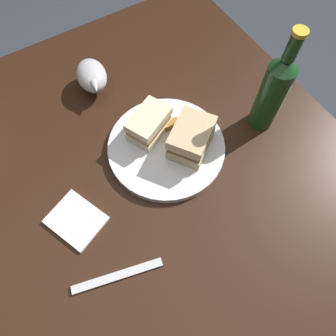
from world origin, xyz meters
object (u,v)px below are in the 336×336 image
object	(u,v)px
fork	(118,276)
napkin	(76,220)
plate	(166,147)
sandwich_half_left	(191,138)
gravy_boat	(91,76)
sandwich_half_right	(149,124)
cider_bottle	(273,92)

from	to	relation	value
fork	napkin	bearing A→B (deg)	112.90
plate	sandwich_half_left	size ratio (longest dim) A/B	2.06
gravy_boat	fork	distance (m)	0.48
plate	napkin	bearing A→B (deg)	-79.06
gravy_boat	fork	xyz separation A→B (m)	(0.45, -0.17, -0.04)
sandwich_half_left	fork	xyz separation A→B (m)	(0.16, -0.28, -0.05)
sandwich_half_left	sandwich_half_right	world-z (taller)	sandwich_half_left
cider_bottle	napkin	world-z (taller)	cider_bottle
sandwich_half_right	gravy_boat	bearing A→B (deg)	-166.38
cider_bottle	fork	distance (m)	0.50
gravy_boat	fork	bearing A→B (deg)	-20.30
sandwich_half_left	cider_bottle	world-z (taller)	cider_bottle
fork	sandwich_half_right	bearing A→B (deg)	62.98
sandwich_half_left	cider_bottle	bearing A→B (deg)	83.49
cider_bottle	fork	world-z (taller)	cider_bottle
sandwich_half_left	cider_bottle	distance (m)	0.20
plate	sandwich_half_right	size ratio (longest dim) A/B	2.29
plate	napkin	xyz separation A→B (m)	(0.05, -0.25, -0.00)
sandwich_half_left	gravy_boat	world-z (taller)	sandwich_half_left
sandwich_half_left	fork	size ratio (longest dim) A/B	0.73
fork	cider_bottle	bearing A→B (deg)	30.89
gravy_boat	cider_bottle	xyz separation A→B (m)	(0.31, 0.30, 0.07)
gravy_boat	napkin	distance (m)	0.36
gravy_boat	fork	world-z (taller)	gravy_boat
plate	cider_bottle	world-z (taller)	cider_bottle
napkin	fork	bearing A→B (deg)	8.77
cider_bottle	gravy_boat	bearing A→B (deg)	-135.78
sandwich_half_right	plate	bearing A→B (deg)	13.98
sandwich_half_right	cider_bottle	size ratio (longest dim) A/B	0.44
sandwich_half_left	gravy_boat	distance (m)	0.31
plate	sandwich_half_right	world-z (taller)	sandwich_half_right
plate	sandwich_half_right	distance (m)	0.07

